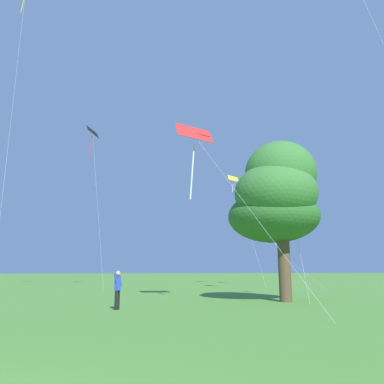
# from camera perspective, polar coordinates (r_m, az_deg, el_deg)

# --- Properties ---
(kite_black_large) EXTENTS (2.47, 8.80, 18.00)m
(kite_black_large) POSITION_cam_1_polar(r_m,az_deg,el_deg) (45.15, -14.69, 7.71)
(kite_black_large) COLOR black
(kite_black_large) RESTS_ON ground_plane
(kite_yellow_diamond) EXTENTS (1.46, 9.76, 13.58)m
(kite_yellow_diamond) POSITION_cam_1_polar(r_m,az_deg,el_deg) (48.06, 6.30, 1.35)
(kite_yellow_diamond) COLOR yellow
(kite_yellow_diamond) RESTS_ON ground_plane
(kite_red_high) EXTENTS (3.13, 10.90, 10.78)m
(kite_red_high) POSITION_cam_1_polar(r_m,az_deg,el_deg) (23.39, 0.33, 6.73)
(kite_red_high) COLOR red
(kite_red_high) RESTS_ON ground_plane
(kite_pink_low) EXTENTS (4.07, 12.03, 7.79)m
(kite_pink_low) POSITION_cam_1_polar(r_m,az_deg,el_deg) (47.97, 8.02, -5.37)
(kite_pink_low) COLOR pink
(kite_pink_low) RESTS_ON ground_plane
(kite_teal_box) EXTENTS (2.18, 5.14, 7.34)m
(kite_teal_box) POSITION_cam_1_polar(r_m,az_deg,el_deg) (26.51, 14.30, -0.30)
(kite_teal_box) COLOR teal
(kite_teal_box) RESTS_ON ground_plane
(person_in_blue_jacket) EXTENTS (0.45, 0.42, 1.67)m
(person_in_blue_jacket) POSITION_cam_1_polar(r_m,az_deg,el_deg) (17.66, -11.06, -13.66)
(person_in_blue_jacket) COLOR black
(person_in_blue_jacket) RESTS_ON ground_plane
(tree_left_oak) EXTENTS (5.28, 5.73, 9.09)m
(tree_left_oak) POSITION_cam_1_polar(r_m,az_deg,el_deg) (22.57, 12.48, -0.78)
(tree_left_oak) COLOR brown
(tree_left_oak) RESTS_ON ground_plane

